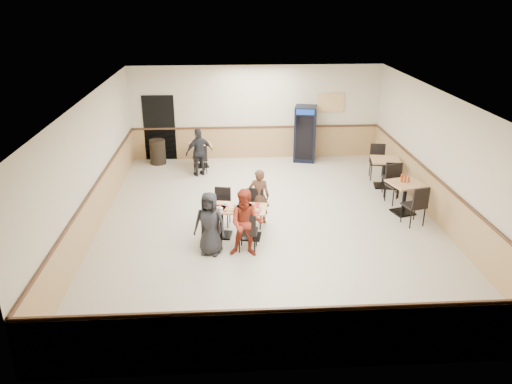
{
  "coord_description": "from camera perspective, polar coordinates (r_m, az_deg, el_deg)",
  "views": [
    {
      "loc": [
        -0.97,
        -10.72,
        5.14
      ],
      "look_at": [
        -0.34,
        -0.5,
        0.99
      ],
      "focal_mm": 35.0,
      "sensor_mm": 36.0,
      "label": 1
    }
  ],
  "objects": [
    {
      "name": "diner_woman_right",
      "position": [
        10.19,
        -1.11,
        -3.59
      ],
      "size": [
        0.78,
        0.65,
        1.46
      ],
      "primitive_type": "imported",
      "rotation": [
        0.0,
        0.0,
        -0.14
      ],
      "color": "maroon",
      "rests_on": "ground"
    },
    {
      "name": "side_table_far",
      "position": [
        14.34,
        14.47,
        2.62
      ],
      "size": [
        0.87,
        0.87,
        0.81
      ],
      "rotation": [
        0.0,
        0.0,
        -0.17
      ],
      "color": "black",
      "rests_on": "ground"
    },
    {
      "name": "trash_bin",
      "position": [
        16.14,
        -11.16,
        4.54
      ],
      "size": [
        0.5,
        0.5,
        0.78
      ],
      "primitive_type": "cylinder",
      "color": "black",
      "rests_on": "ground"
    },
    {
      "name": "back_table",
      "position": [
        15.66,
        -6.33,
        4.59
      ],
      "size": [
        0.78,
        0.78,
        0.71
      ],
      "rotation": [
        0.0,
        0.0,
        0.2
      ],
      "color": "black",
      "rests_on": "ground"
    },
    {
      "name": "pepsi_cooler",
      "position": [
        16.09,
        5.63,
        6.64
      ],
      "size": [
        0.8,
        0.8,
        1.78
      ],
      "rotation": [
        0.0,
        0.0,
        -0.22
      ],
      "color": "black",
      "rests_on": "ground"
    },
    {
      "name": "ground",
      "position": [
        11.93,
        1.49,
        -3.46
      ],
      "size": [
        10.0,
        10.0,
        0.0
      ],
      "primitive_type": "plane",
      "color": "beige",
      "rests_on": "ground"
    },
    {
      "name": "main_chairs",
      "position": [
        11.08,
        -2.52,
        -3.0
      ],
      "size": [
        1.43,
        1.73,
        0.9
      ],
      "rotation": [
        0.0,
        0.0,
        -0.17
      ],
      "color": "black",
      "rests_on": "ground"
    },
    {
      "name": "side_table_near",
      "position": [
        12.74,
        16.65,
        -0.11
      ],
      "size": [
        0.92,
        0.92,
        0.8
      ],
      "rotation": [
        0.0,
        0.0,
        0.27
      ],
      "color": "black",
      "rests_on": "ground"
    },
    {
      "name": "side_table_near_chair_south",
      "position": [
        12.2,
        17.61,
        -1.36
      ],
      "size": [
        0.58,
        0.58,
        1.02
      ],
      "primitive_type": null,
      "rotation": [
        0.0,
        0.0,
        3.41
      ],
      "color": "black",
      "rests_on": "ground"
    },
    {
      "name": "diner_man_opposite",
      "position": [
        11.67,
        0.37,
        -0.48
      ],
      "size": [
        0.54,
        0.41,
        1.33
      ],
      "primitive_type": "imported",
      "rotation": [
        0.0,
        0.0,
        2.95
      ],
      "color": "#4F3322",
      "rests_on": "ground"
    },
    {
      "name": "side_table_far_chair_south",
      "position": [
        13.77,
        15.24,
        1.62
      ],
      "size": [
        0.55,
        0.55,
        1.03
      ],
      "primitive_type": null,
      "rotation": [
        0.0,
        0.0,
        2.97
      ],
      "color": "black",
      "rests_on": "ground"
    },
    {
      "name": "room_shell",
      "position": [
        14.3,
        7.75,
        3.25
      ],
      "size": [
        10.0,
        10.0,
        10.0
      ],
      "color": "silver",
      "rests_on": "ground"
    },
    {
      "name": "back_table_chair_lone",
      "position": [
        15.12,
        -6.42,
        3.86
      ],
      "size": [
        0.49,
        0.49,
        0.91
      ],
      "primitive_type": null,
      "rotation": [
        0.0,
        0.0,
        3.34
      ],
      "color": "black",
      "rests_on": "ground"
    },
    {
      "name": "lone_diner",
      "position": [
        14.81,
        -6.5,
        4.53
      ],
      "size": [
        0.91,
        0.66,
        1.43
      ],
      "primitive_type": "imported",
      "rotation": [
        0.0,
        0.0,
        3.57
      ],
      "color": "black",
      "rests_on": "ground"
    },
    {
      "name": "diner_woman_left",
      "position": [
        10.33,
        -5.3,
        -3.61
      ],
      "size": [
        0.76,
        0.6,
        1.37
      ],
      "primitive_type": "imported",
      "rotation": [
        0.0,
        0.0,
        -0.27
      ],
      "color": "black",
      "rests_on": "ground"
    },
    {
      "name": "tabletop_clutter",
      "position": [
        10.91,
        -2.57,
        -1.79
      ],
      "size": [
        1.23,
        0.64,
        0.12
      ],
      "rotation": [
        0.0,
        0.0,
        -0.17
      ],
      "color": "#B80C1D",
      "rests_on": "main_table"
    },
    {
      "name": "side_table_near_chair_north",
      "position": [
        13.31,
        15.74,
        0.83
      ],
      "size": [
        0.58,
        0.58,
        1.02
      ],
      "primitive_type": null,
      "rotation": [
        0.0,
        0.0,
        0.27
      ],
      "color": "black",
      "rests_on": "ground"
    },
    {
      "name": "main_table",
      "position": [
        11.06,
        -2.27,
        -2.91
      ],
      "size": [
        1.42,
        0.88,
        0.71
      ],
      "rotation": [
        0.0,
        0.0,
        -0.17
      ],
      "color": "black",
      "rests_on": "ground"
    },
    {
      "name": "side_table_far_chair_north",
      "position": [
        14.93,
        13.74,
        3.36
      ],
      "size": [
        0.55,
        0.55,
        1.03
      ],
      "primitive_type": null,
      "rotation": [
        0.0,
        0.0,
        -0.17
      ],
      "color": "black",
      "rests_on": "ground"
    },
    {
      "name": "condiment_caddy",
      "position": [
        12.65,
        16.62,
        1.47
      ],
      "size": [
        0.23,
        0.06,
        0.2
      ],
      "color": "#C2390D",
      "rests_on": "side_table_near"
    }
  ]
}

